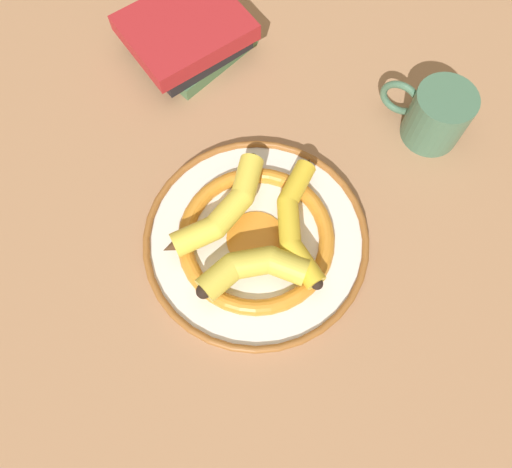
% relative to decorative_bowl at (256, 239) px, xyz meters
% --- Properties ---
extents(ground_plane, '(2.80, 2.80, 0.00)m').
position_rel_decorative_bowl_xyz_m(ground_plane, '(0.03, -0.04, -0.01)').
color(ground_plane, '#A87A56').
extents(decorative_bowl, '(0.32, 0.32, 0.03)m').
position_rel_decorative_bowl_xyz_m(decorative_bowl, '(0.00, 0.00, 0.00)').
color(decorative_bowl, white).
rests_on(decorative_bowl, ground_plane).
extents(banana_a, '(0.17, 0.07, 0.04)m').
position_rel_decorative_bowl_xyz_m(banana_a, '(-0.01, -0.05, 0.03)').
color(banana_a, gold).
rests_on(banana_a, decorative_bowl).
extents(banana_b, '(0.16, 0.14, 0.03)m').
position_rel_decorative_bowl_xyz_m(banana_b, '(-0.04, 0.04, 0.03)').
color(banana_b, yellow).
rests_on(banana_b, decorative_bowl).
extents(banana_c, '(0.08, 0.20, 0.03)m').
position_rel_decorative_bowl_xyz_m(banana_c, '(0.06, 0.01, 0.03)').
color(banana_c, gold).
rests_on(banana_c, decorative_bowl).
extents(book_stack, '(0.24, 0.22, 0.07)m').
position_rel_decorative_bowl_xyz_m(book_stack, '(-0.04, 0.36, 0.03)').
color(book_stack, '#4C754C').
rests_on(book_stack, ground_plane).
extents(coffee_mug, '(0.12, 0.11, 0.09)m').
position_rel_decorative_bowl_xyz_m(coffee_mug, '(0.30, 0.13, 0.03)').
color(coffee_mug, '#477056').
rests_on(coffee_mug, ground_plane).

